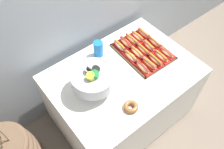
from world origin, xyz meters
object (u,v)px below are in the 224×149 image
Objects in this scene: hot_dog_1 at (149,64)px; hot_dog_14 at (143,33)px; hot_dog_4 at (167,53)px; buffet_table at (122,95)px; hot_dog_9 at (155,43)px; hot_dog_3 at (161,56)px; hot_dog_13 at (138,37)px; hot_dog_5 at (131,57)px; hot_dog_6 at (137,53)px; punch_bowl at (93,78)px; hot_dog_2 at (155,60)px; hot_dog_11 at (126,43)px; hot_dog_7 at (143,50)px; hot_dog_12 at (132,40)px; serving_tray at (143,52)px; hot_dog_10 at (120,46)px; donut at (131,107)px; cup_stack at (98,49)px; hot_dog_8 at (149,46)px; hot_dog_0 at (143,68)px.

hot_dog_14 is at bearing 53.93° from hot_dog_1.
hot_dog_1 is 1.06× the size of hot_dog_4.
hot_dog_9 is at bearing 9.51° from buffet_table.
buffet_table is 0.60m from hot_dog_4.
hot_dog_3 is 0.08m from hot_dog_4.
hot_dog_3 reaches higher than buffet_table.
hot_dog_1 is at bearing -116.22° from hot_dog_13.
hot_dog_6 is at bearing -1.78° from hot_dog_5.
hot_dog_13 is at bearing 17.65° from punch_bowl.
hot_dog_13 is at bearing 45.95° from hot_dog_6.
hot_dog_2 is 1.05× the size of hot_dog_9.
hot_dog_9 is at bearing -1.78° from hot_dog_5.
hot_dog_11 reaches higher than hot_dog_2.
hot_dog_1 is at bearing -19.45° from buffet_table.
hot_dog_12 is (0.01, 0.16, 0.00)m from hot_dog_7.
hot_dog_10 is (-0.14, 0.17, 0.03)m from serving_tray.
punch_bowl is 0.38m from donut.
hot_dog_14 is at bearing 45.95° from hot_dog_7.
punch_bowl is 0.41m from cup_stack.
hot_dog_5 is at bearing -116.22° from hot_dog_11.
hot_dog_7 is 1.16× the size of cup_stack.
hot_dog_8 reaches higher than hot_dog_3.
hot_dog_9 is 0.75m from donut.
hot_dog_4 is (0.07, -0.00, 0.00)m from hot_dog_3.
punch_bowl reaches higher than hot_dog_2.
hot_dog_0 is 0.30m from hot_dog_4.
hot_dog_5 is at bearing 7.84° from punch_bowl.
punch_bowl reaches higher than hot_dog_11.
hot_dog_2 is 0.08m from hot_dog_3.
cup_stack is at bearing 124.40° from hot_dog_1.
hot_dog_1 is 0.98× the size of hot_dog_13.
buffet_table is at bearing -165.23° from hot_dog_7.
hot_dog_2 is (0.30, -0.08, 0.39)m from buffet_table.
hot_dog_1 is 0.47m from donut.
hot_dog_7 reaches higher than donut.
hot_dog_7 is (-0.14, 0.17, -0.00)m from hot_dog_4.
hot_dog_10 is 0.48× the size of punch_bowl.
hot_dog_4 is 0.17m from hot_dog_9.
hot_dog_7 is 1.04× the size of hot_dog_13.
hot_dog_9 is at bearing -1.78° from hot_dog_6.
hot_dog_5 is (-0.22, 0.17, -0.00)m from hot_dog_3.
hot_dog_11 reaches higher than serving_tray.
hot_dog_4 is at bearing -1.78° from hot_dog_3.
donut is (-0.65, -0.55, -0.01)m from hot_dog_14.
hot_dog_7 is at bearing 180.00° from serving_tray.
hot_dog_8 is 0.90× the size of hot_dog_11.
hot_dog_8 is at bearing -28.95° from cup_stack.
serving_tray is 2.92× the size of hot_dog_7.
hot_dog_4 is (0.30, -0.01, -0.00)m from hot_dog_0.
serving_tray is 0.15m from hot_dog_5.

